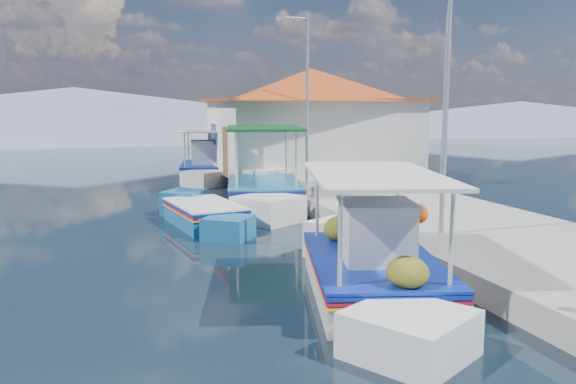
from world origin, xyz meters
name	(u,v)px	position (x,y,z in m)	size (l,w,h in m)	color
ground	(265,305)	(0.00, 0.00, 0.00)	(160.00, 160.00, 0.00)	black
quay	(405,211)	(5.90, 6.00, 0.25)	(5.00, 44.00, 0.50)	#9B9891
bollards	(349,206)	(3.80, 5.25, 0.65)	(0.20, 17.20, 0.30)	#A5A8AD
main_caique	(370,269)	(1.93, 0.01, 0.46)	(3.33, 7.09, 2.41)	silver
caique_green_canopy	(263,193)	(2.56, 9.64, 0.44)	(3.41, 7.63, 2.92)	silver
caique_blue_hull	(204,216)	(0.16, 6.98, 0.26)	(2.11, 5.30, 0.95)	#185E92
caique_far	(205,169)	(1.95, 17.55, 0.46)	(2.93, 7.01, 2.50)	silver
harbor_building	(311,118)	(6.20, 15.00, 2.78)	(10.49, 10.49, 4.40)	silver
lamp_post_near	(443,80)	(4.51, 2.00, 3.85)	(1.21, 0.14, 6.00)	#A5A8AD
lamp_post_far	(305,91)	(4.51, 11.00, 3.85)	(1.21, 0.14, 6.00)	#A5A8AD
mountain_ridge	(187,118)	(6.54, 56.00, 2.04)	(171.40, 96.00, 5.50)	slate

